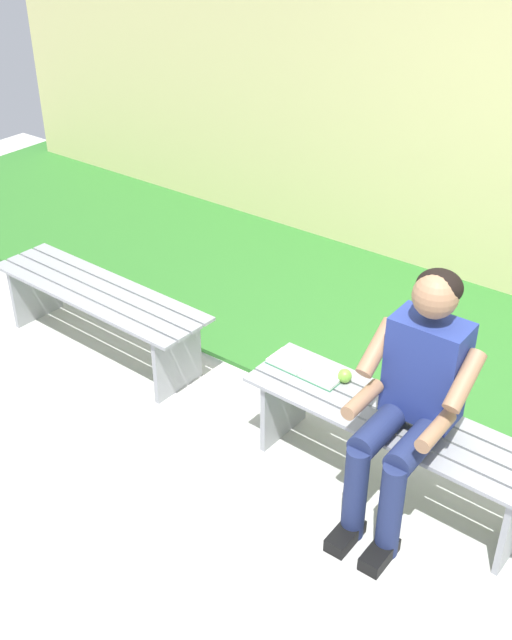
% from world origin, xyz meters
% --- Properties ---
extents(ground_plane, '(10.00, 7.00, 0.04)m').
position_xyz_m(ground_plane, '(1.03, 1.00, -0.02)').
color(ground_plane, '#B2B2AD').
extents(grass_strip, '(9.00, 2.22, 0.03)m').
position_xyz_m(grass_strip, '(1.03, -1.47, 0.01)').
color(grass_strip, '#2D6B28').
rests_on(grass_strip, ground).
extents(bench_near, '(1.56, 0.46, 0.44)m').
position_xyz_m(bench_near, '(0.00, 0.00, 0.33)').
color(bench_near, gray).
rests_on(bench_near, ground).
extents(bench_far, '(1.57, 0.46, 0.44)m').
position_xyz_m(bench_far, '(2.05, 0.00, 0.33)').
color(bench_far, gray).
rests_on(bench_far, ground).
extents(person_seated, '(0.50, 0.69, 1.25)m').
position_xyz_m(person_seated, '(-0.11, 0.10, 0.68)').
color(person_seated, navy).
rests_on(person_seated, ground).
extents(apple, '(0.07, 0.07, 0.07)m').
position_xyz_m(apple, '(0.34, -0.10, 0.48)').
color(apple, '#72B738').
rests_on(apple, bench_near).
extents(book_open, '(0.42, 0.17, 0.02)m').
position_xyz_m(book_open, '(0.56, -0.06, 0.45)').
color(book_open, white).
rests_on(book_open, bench_near).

